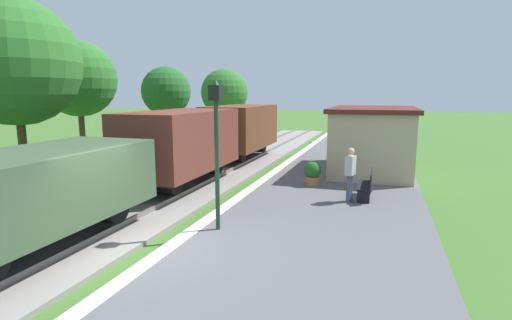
{
  "coord_description": "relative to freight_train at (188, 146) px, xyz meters",
  "views": [
    {
      "loc": [
        4.77,
        -7.03,
        3.61
      ],
      "look_at": [
        0.25,
        7.06,
        1.11
      ],
      "focal_mm": 27.55,
      "sensor_mm": 36.0,
      "label": 1
    }
  ],
  "objects": [
    {
      "name": "potted_planter",
      "position": [
        4.82,
        0.53,
        -0.88
      ],
      "size": [
        0.64,
        0.64,
        0.92
      ],
      "color": "#9E6642",
      "rests_on": "platform_slab"
    },
    {
      "name": "tree_field_left",
      "position": [
        -6.57,
        9.66,
        2.15
      ],
      "size": [
        3.25,
        3.25,
        5.38
      ],
      "color": "#4C3823",
      "rests_on": "ground"
    },
    {
      "name": "tree_trackside_far",
      "position": [
        -6.89,
        2.12,
        2.7
      ],
      "size": [
        3.63,
        3.63,
        6.13
      ],
      "color": "#4C3823",
      "rests_on": "ground"
    },
    {
      "name": "platform_slab",
      "position": [
        5.6,
        -6.6,
        -1.47
      ],
      "size": [
        6.0,
        60.0,
        0.25
      ],
      "primitive_type": "cube",
      "color": "#565659",
      "rests_on": "ground"
    },
    {
      "name": "rail_far",
      "position": [
        -0.72,
        -6.6,
        -1.41
      ],
      "size": [
        0.07,
        60.0,
        0.14
      ],
      "primitive_type": "cube",
      "color": "slate",
      "rests_on": "track_ballast"
    },
    {
      "name": "person_waiting",
      "position": [
        6.3,
        -1.31,
        -0.41
      ],
      "size": [
        0.33,
        0.43,
        1.71
      ],
      "rotation": [
        0.0,
        0.0,
        2.89
      ],
      "color": "#474C66",
      "rests_on": "platform_slab"
    },
    {
      "name": "track_ballast",
      "position": [
        -0.0,
        -6.6,
        -1.54
      ],
      "size": [
        3.8,
        60.0,
        0.12
      ],
      "primitive_type": "cube",
      "color": "gray",
      "rests_on": "ground"
    },
    {
      "name": "rail_near",
      "position": [
        0.72,
        -6.6,
        -1.41
      ],
      "size": [
        0.07,
        60.0,
        0.14
      ],
      "primitive_type": "cube",
      "color": "slate",
      "rests_on": "track_ballast"
    },
    {
      "name": "bench_down_platform",
      "position": [
        6.81,
        8.41,
        -0.88
      ],
      "size": [
        0.42,
        1.5,
        0.91
      ],
      "color": "black",
      "rests_on": "platform_slab"
    },
    {
      "name": "bench_near_hut",
      "position": [
        6.81,
        -0.76,
        -0.88
      ],
      "size": [
        0.42,
        1.5,
        0.91
      ],
      "color": "black",
      "rests_on": "platform_slab"
    },
    {
      "name": "lamp_post_near",
      "position": [
        3.38,
        -4.93,
        1.2
      ],
      "size": [
        0.28,
        0.28,
        3.7
      ],
      "color": "#193823",
      "rests_on": "platform_slab"
    },
    {
      "name": "station_hut",
      "position": [
        6.8,
        4.15,
        0.05
      ],
      "size": [
        3.5,
        5.8,
        2.78
      ],
      "color": "tan",
      "rests_on": "platform_slab"
    },
    {
      "name": "platform_edge_stripe",
      "position": [
        2.8,
        -6.6,
        -1.34
      ],
      "size": [
        0.36,
        60.0,
        0.01
      ],
      "primitive_type": "cube",
      "color": "silver",
      "rests_on": "platform_slab"
    },
    {
      "name": "freight_train",
      "position": [
        0.0,
        0.0,
        0.0
      ],
      "size": [
        2.5,
        19.4,
        2.72
      ],
      "color": "#384C33",
      "rests_on": "rail_near"
    },
    {
      "name": "tree_trackside_mid",
      "position": [
        -4.52,
        -3.38,
        3.03
      ],
      "size": [
        4.21,
        4.21,
        6.75
      ],
      "color": "#4C3823",
      "rests_on": "ground"
    },
    {
      "name": "ground_plane",
      "position": [
        2.4,
        -6.6,
        -1.6
      ],
      "size": [
        160.0,
        160.0,
        0.0
      ],
      "primitive_type": "plane",
      "color": "#3D6628"
    },
    {
      "name": "tree_field_distant",
      "position": [
        -5.69,
        17.66,
        2.1
      ],
      "size": [
        3.96,
        3.96,
        5.68
      ],
      "color": "#4C3823",
      "rests_on": "ground"
    }
  ]
}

